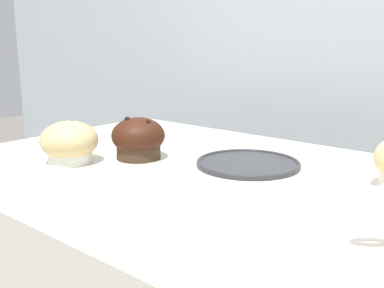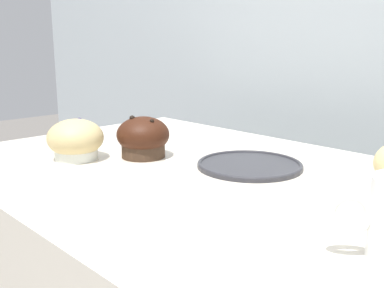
{
  "view_description": "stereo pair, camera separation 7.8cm",
  "coord_description": "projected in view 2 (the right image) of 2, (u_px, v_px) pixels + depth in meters",
  "views": [
    {
      "loc": [
        0.45,
        -0.58,
        1.12
      ],
      "look_at": [
        -0.05,
        -0.0,
        0.95
      ],
      "focal_mm": 42.0,
      "sensor_mm": 36.0,
      "label": 1
    },
    {
      "loc": [
        0.5,
        -0.53,
        1.12
      ],
      "look_at": [
        -0.05,
        -0.0,
        0.95
      ],
      "focal_mm": 42.0,
      "sensor_mm": 36.0,
      "label": 2
    }
  ],
  "objects": [
    {
      "name": "serving_plate",
      "position": [
        250.0,
        165.0,
        0.8
      ],
      "size": [
        0.19,
        0.19,
        0.01
      ],
      "color": "#2D2D33",
      "rests_on": "display_counter"
    },
    {
      "name": "muffin_back_right",
      "position": [
        143.0,
        138.0,
        0.86
      ],
      "size": [
        0.1,
        0.1,
        0.08
      ],
      "color": "#3E2B1D",
      "rests_on": "display_counter"
    },
    {
      "name": "muffin_back_left",
      "position": [
        76.0,
        140.0,
        0.85
      ],
      "size": [
        0.11,
        0.11,
        0.08
      ],
      "color": "silver",
      "rests_on": "display_counter"
    },
    {
      "name": "wall_back",
      "position": [
        370.0,
        129.0,
        1.17
      ],
      "size": [
        3.2,
        0.1,
        1.8
      ],
      "primitive_type": "cube",
      "color": "#A8B2B7",
      "rests_on": "ground"
    }
  ]
}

